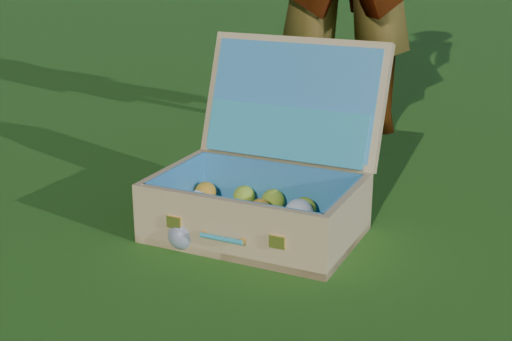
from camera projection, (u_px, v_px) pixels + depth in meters
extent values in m
plane|color=#215114|center=(328.00, 224.00, 1.96)|extent=(60.00, 60.00, 0.00)
sphere|color=teal|center=(183.00, 235.00, 1.79)|extent=(0.08, 0.08, 0.08)
cube|color=tan|center=(256.00, 232.00, 1.89)|extent=(0.62, 0.54, 0.02)
cube|color=tan|center=(226.00, 230.00, 1.72)|extent=(0.49, 0.23, 0.16)
cube|color=tan|center=(281.00, 188.00, 2.01)|extent=(0.49, 0.23, 0.16)
cube|color=tan|center=(173.00, 193.00, 1.97)|extent=(0.15, 0.29, 0.16)
cube|color=tan|center=(348.00, 223.00, 1.76)|extent=(0.15, 0.29, 0.16)
cube|color=teal|center=(256.00, 227.00, 1.88)|extent=(0.57, 0.48, 0.01)
cube|color=teal|center=(229.00, 224.00, 1.73)|extent=(0.45, 0.21, 0.14)
cube|color=teal|center=(279.00, 186.00, 1.99)|extent=(0.45, 0.21, 0.14)
cube|color=teal|center=(177.00, 191.00, 1.96)|extent=(0.13, 0.29, 0.14)
cube|color=teal|center=(343.00, 219.00, 1.76)|extent=(0.13, 0.29, 0.14)
cube|color=tan|center=(293.00, 99.00, 2.00)|extent=(0.54, 0.35, 0.34)
cube|color=teal|center=(291.00, 99.00, 1.99)|extent=(0.49, 0.30, 0.29)
cube|color=teal|center=(285.00, 133.00, 1.98)|extent=(0.45, 0.25, 0.14)
cube|color=#F2C659|center=(174.00, 222.00, 1.77)|extent=(0.04, 0.02, 0.03)
cube|color=#F2C659|center=(277.00, 242.00, 1.65)|extent=(0.04, 0.02, 0.03)
cylinder|color=teal|center=(221.00, 239.00, 1.70)|extent=(0.11, 0.06, 0.01)
cube|color=#F2C659|center=(204.00, 234.00, 1.73)|extent=(0.02, 0.02, 0.01)
cube|color=#F2C659|center=(242.00, 241.00, 1.69)|extent=(0.02, 0.02, 0.01)
sphere|color=#E95A13|center=(171.00, 220.00, 1.85)|extent=(0.06, 0.06, 0.06)
sphere|color=#A8C32F|center=(205.00, 224.00, 1.82)|extent=(0.06, 0.06, 0.06)
sphere|color=white|center=(234.00, 228.00, 1.78)|extent=(0.07, 0.07, 0.07)
sphere|color=red|center=(269.00, 240.00, 1.74)|extent=(0.05, 0.05, 0.05)
sphere|color=#A8C32F|center=(315.00, 245.00, 1.70)|extent=(0.06, 0.06, 0.06)
sphere|color=beige|center=(187.00, 206.00, 1.92)|extent=(0.07, 0.07, 0.07)
sphere|color=#E95A13|center=(215.00, 214.00, 1.88)|extent=(0.06, 0.06, 0.06)
sphere|color=red|center=(246.00, 226.00, 1.84)|extent=(0.04, 0.04, 0.04)
sphere|color=#0D1A45|center=(281.00, 227.00, 1.80)|extent=(0.06, 0.06, 0.06)
sphere|color=#0D1A45|center=(323.00, 236.00, 1.76)|extent=(0.05, 0.05, 0.05)
sphere|color=white|center=(196.00, 200.00, 1.99)|extent=(0.05, 0.05, 0.05)
sphere|color=#E95A13|center=(231.00, 207.00, 1.95)|extent=(0.05, 0.05, 0.05)
sphere|color=orange|center=(260.00, 210.00, 1.91)|extent=(0.06, 0.06, 0.06)
sphere|color=white|center=(299.00, 213.00, 1.86)|extent=(0.08, 0.08, 0.08)
sphere|color=#A8C32F|center=(335.00, 225.00, 1.83)|extent=(0.05, 0.05, 0.05)
sphere|color=orange|center=(206.00, 192.00, 2.04)|extent=(0.06, 0.06, 0.06)
sphere|color=#A8C32F|center=(244.00, 196.00, 2.01)|extent=(0.06, 0.06, 0.06)
sphere|color=#A8C32F|center=(273.00, 201.00, 1.97)|extent=(0.06, 0.06, 0.06)
sphere|color=#A8C32F|center=(304.00, 208.00, 1.92)|extent=(0.06, 0.06, 0.06)
sphere|color=beige|center=(341.00, 214.00, 1.89)|extent=(0.06, 0.06, 0.06)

